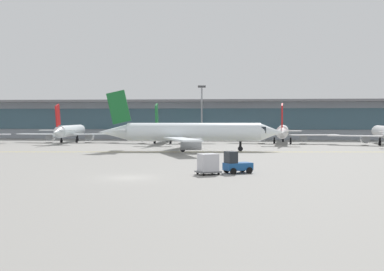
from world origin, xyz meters
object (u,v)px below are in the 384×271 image
(gate_airplane_3, at_px, (283,132))
(baggage_tug, at_px, (236,164))
(gate_airplane_1, at_px, (70,131))
(gate_airplane_2, at_px, (163,132))
(taxiing_regional_jet, at_px, (192,133))
(apron_light_mast_1, at_px, (202,110))
(cargo_dolly_lead, at_px, (208,163))

(gate_airplane_3, xyz_separation_m, baggage_tug, (-8.83, -55.11, -1.49))
(gate_airplane_1, bearing_deg, gate_airplane_2, -100.02)
(taxiing_regional_jet, bearing_deg, apron_light_mast_1, 86.60)
(gate_airplane_1, relative_size, baggage_tug, 8.14)
(gate_airplane_2, distance_m, gate_airplane_3, 24.35)
(gate_airplane_3, relative_size, taxiing_regional_jet, 0.82)
(taxiing_regional_jet, distance_m, cargo_dolly_lead, 32.28)
(gate_airplane_3, bearing_deg, cargo_dolly_lead, 173.87)
(gate_airplane_2, height_order, cargo_dolly_lead, gate_airplane_2)
(gate_airplane_1, xyz_separation_m, baggage_tug, (35.65, -54.91, -1.49))
(gate_airplane_2, bearing_deg, taxiing_regional_jet, -162.02)
(taxiing_regional_jet, xyz_separation_m, apron_light_mast_1, (-1.40, 37.32, 4.13))
(gate_airplane_3, relative_size, cargo_dolly_lead, 9.22)
(gate_airplane_1, height_order, cargo_dolly_lead, gate_airplane_1)
(apron_light_mast_1, bearing_deg, cargo_dolly_lead, -84.91)
(apron_light_mast_1, bearing_deg, gate_airplane_3, -35.94)
(gate_airplane_2, relative_size, cargo_dolly_lead, 9.20)
(gate_airplane_3, relative_size, apron_light_mast_1, 1.89)
(gate_airplane_1, distance_m, gate_airplane_2, 20.27)
(gate_airplane_3, xyz_separation_m, taxiing_regional_jet, (-16.14, -24.60, 0.51))
(taxiing_regional_jet, bearing_deg, cargo_dolly_lead, -87.04)
(gate_airplane_2, xyz_separation_m, taxiing_regional_jet, (8.13, -22.74, 0.51))
(gate_airplane_3, bearing_deg, apron_light_mast_1, 59.33)
(gate_airplane_2, relative_size, taxiing_regional_jet, 0.82)
(taxiing_regional_jet, bearing_deg, gate_airplane_2, 104.14)
(cargo_dolly_lead, bearing_deg, baggage_tug, -0.00)
(gate_airplane_2, xyz_separation_m, gate_airplane_3, (24.28, 1.87, 0.00))
(taxiing_regional_jet, xyz_separation_m, baggage_tug, (7.31, -30.51, -2.00))
(gate_airplane_1, height_order, apron_light_mast_1, apron_light_mast_1)
(baggage_tug, height_order, apron_light_mast_1, apron_light_mast_1)
(gate_airplane_1, xyz_separation_m, apron_light_mast_1, (26.94, 12.92, 4.64))
(gate_airplane_3, bearing_deg, gate_airplane_1, 95.53)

